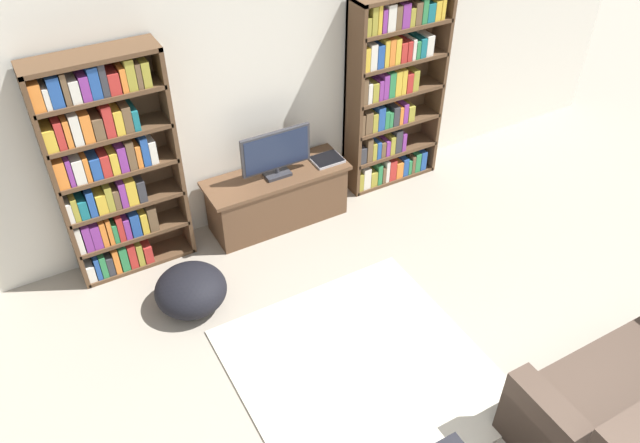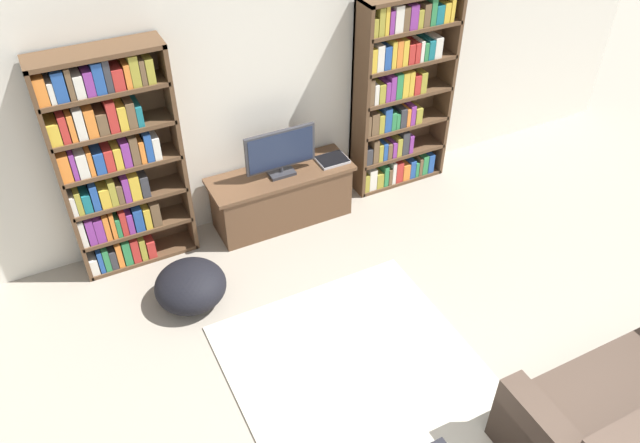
# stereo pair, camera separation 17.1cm
# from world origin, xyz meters

# --- Properties ---
(wall_back) EXTENTS (8.80, 0.06, 2.60)m
(wall_back) POSITION_xyz_m (0.00, 4.23, 1.30)
(wall_back) COLOR silver
(wall_back) RESTS_ON ground_plane
(bookshelf_left) EXTENTS (1.00, 0.30, 1.98)m
(bookshelf_left) POSITION_xyz_m (-1.31, 4.05, 1.01)
(bookshelf_left) COLOR #513823
(bookshelf_left) RESTS_ON ground_plane
(bookshelf_right) EXTENTS (1.00, 0.30, 1.98)m
(bookshelf_right) POSITION_xyz_m (1.43, 4.05, 1.00)
(bookshelf_right) COLOR #513823
(bookshelf_right) RESTS_ON ground_plane
(tv_stand) EXTENTS (1.37, 0.47, 0.55)m
(tv_stand) POSITION_xyz_m (0.11, 3.93, 0.28)
(tv_stand) COLOR brown
(tv_stand) RESTS_ON ground_plane
(television) EXTENTS (0.67, 0.16, 0.46)m
(television) POSITION_xyz_m (0.11, 3.91, 0.79)
(television) COLOR #2D2D33
(television) RESTS_ON tv_stand
(laptop) EXTENTS (0.29, 0.23, 0.03)m
(laptop) POSITION_xyz_m (0.63, 3.90, 0.56)
(laptop) COLOR #B7B7BC
(laptop) RESTS_ON tv_stand
(area_rug) EXTENTS (1.81, 1.88, 0.02)m
(area_rug) POSITION_xyz_m (-0.14, 1.99, 0.01)
(area_rug) COLOR beige
(area_rug) RESTS_ON ground_plane
(couch_right_sofa) EXTENTS (1.54, 0.80, 0.82)m
(couch_right_sofa) POSITION_xyz_m (1.16, 0.70, 0.29)
(couch_right_sofa) COLOR #423328
(couch_right_sofa) RESTS_ON ground_plane
(beanbag_ottoman) EXTENTS (0.59, 0.59, 0.36)m
(beanbag_ottoman) POSITION_xyz_m (-1.02, 3.26, 0.18)
(beanbag_ottoman) COLOR black
(beanbag_ottoman) RESTS_ON ground_plane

